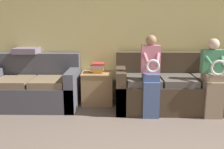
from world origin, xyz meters
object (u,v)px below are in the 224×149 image
Objects in this scene: couch_main at (175,89)px; side_shelf at (98,88)px; couch_side at (35,88)px; book_stack at (98,68)px; child_left_seated at (151,73)px; child_right_seated at (213,74)px; throw_pillow at (27,50)px.

side_shelf is at bearing 171.22° from couch_main.
couch_side reaches higher than book_stack.
book_stack is (1.11, 0.15, 0.34)m from couch_side.
couch_main is at bearing -9.08° from book_stack.
child_left_seated is 1.04× the size of child_right_seated.
side_shelf is at bearing -96.98° from book_stack.
book_stack is (-1.85, 0.59, -0.01)m from child_right_seated.
book_stack is at bearing 7.68° from couch_side.
book_stack is at bearing 83.02° from side_shelf.
book_stack is at bearing 170.92° from couch_main.
couch_side is 0.73m from throw_pillow.
child_right_seated is at bearing -17.57° from side_shelf.
side_shelf is (1.11, 0.14, -0.03)m from couch_side.
child_right_seated reaches higher than throw_pillow.
child_left_seated is 1.06m from book_stack.
book_stack is at bearing 162.22° from child_right_seated.
couch_main is 2.76m from throw_pillow.
couch_side is 1.12m from side_shelf.
child_left_seated is 4.80× the size of book_stack.
side_shelf is 2.17× the size of book_stack.
child_right_seated is 2.12× the size of side_shelf.
throw_pillow is (-3.15, 0.73, 0.28)m from child_right_seated.
child_left_seated is (1.99, -0.44, 0.38)m from couch_side.
child_right_seated is (2.96, -0.44, 0.35)m from couch_side.
child_right_seated is 2.87× the size of throw_pillow.
side_shelf is (-1.85, 0.59, -0.38)m from child_right_seated.
couch_side is at bearing 178.41° from couch_main.
couch_side is 3.01m from child_right_seated.
child_right_seated is at bearing -13.09° from throw_pillow.
throw_pillow is at bearing 172.35° from couch_main.
side_shelf is at bearing 7.32° from couch_side.
throw_pillow is at bearing 124.24° from couch_side.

